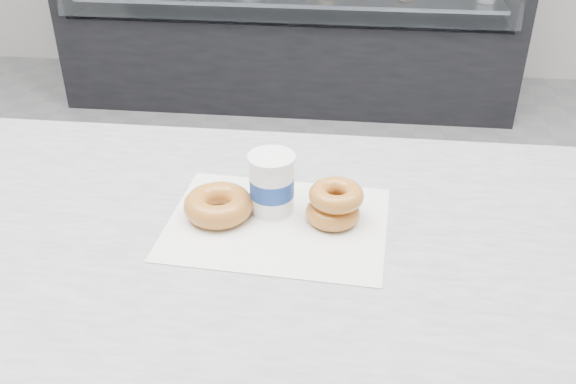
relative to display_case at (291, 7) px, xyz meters
name	(u,v)px	position (x,y,z in m)	size (l,w,h in m)	color
ground	(216,361)	(0.00, -2.12, -0.49)	(5.00, 5.00, 0.00)	gray
display_case	(291,7)	(0.00, 0.00, 0.00)	(2.40, 0.74, 1.25)	black
wax_paper	(277,223)	(0.27, -2.66, 0.41)	(0.34, 0.26, 0.00)	silver
donut_single	(218,205)	(0.17, -2.65, 0.43)	(0.11, 0.11, 0.04)	#B47F31
donut_stack	(334,204)	(0.35, -2.64, 0.44)	(0.10, 0.10, 0.06)	#B47F31
coffee_cup	(272,183)	(0.25, -2.63, 0.46)	(0.09, 0.09, 0.10)	white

